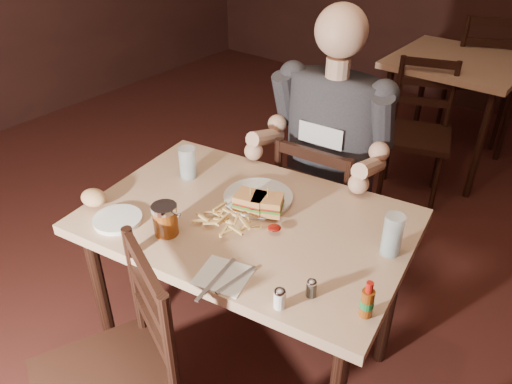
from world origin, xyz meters
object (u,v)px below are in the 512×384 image
Objects in this scene: chair_far at (325,215)px; glass_right at (392,235)px; bg_chair_far at (477,77)px; chair_near at (104,384)px; main_table at (247,237)px; diner at (329,124)px; bg_chair_near at (416,136)px; glass_left at (188,163)px; dinner_plate at (258,198)px; bg_table at (457,72)px; side_plate at (118,220)px; hot_sauce at (368,299)px; syrup_dispenser at (165,220)px.

glass_right is at bearing 131.36° from chair_far.
chair_near is at bearing 64.62° from bg_chair_far.
diner is at bearing 91.98° from main_table.
diner reaches higher than bg_chair_near.
chair_far is 1.23m from chair_near.
glass_left is at bearing 58.57° from bg_chair_far.
diner is 0.47m from dinner_plate.
chair_far reaches higher than bg_chair_near.
bg_chair_far is (-0.00, 0.55, -0.19)m from bg_table.
dinner_plate is (-0.01, -2.66, 0.29)m from bg_chair_far.
main_table is 0.66m from chair_far.
side_plate is at bearing -117.52° from bg_chair_near.
chair_near is 7.44× the size of hot_sauce.
bg_table is 2.47m from syrup_dispenser.
bg_chair_far reaches higher than syrup_dispenser.
chair_far is 0.88× the size of bg_chair_far.
bg_chair_near reaches higher than dinner_plate.
diner is (0.01, -1.66, 0.24)m from bg_table.
side_plate is (-0.25, 0.32, 0.34)m from chair_near.
bg_chair_near is 0.91× the size of diner.
glass_left is (-0.36, 0.07, 0.15)m from main_table.
glass_right is at bearing 76.34° from bg_chair_far.
hot_sauce reaches higher than main_table.
hot_sauce reaches higher than bg_chair_near.
syrup_dispenser is (0.20, -0.31, -0.01)m from glass_left.
bg_table is at bearing 65.58° from bg_chair_far.
diner is 0.91m from hot_sauce.
chair_near is at bearing -110.05° from bg_chair_near.
diner is at bearing -89.79° from bg_table.
bg_chair_far is at bearing 89.75° from dinner_plate.
hot_sauce is (0.57, -1.83, 0.40)m from bg_chair_near.
main_table is 2.78m from bg_chair_far.
glass_left is (-0.27, 0.69, 0.40)m from chair_near.
diner reaches higher than glass_left.
bg_chair_near is at bearing -94.73° from chair_far.
hot_sauce reaches higher than dinner_plate.
dinner_plate is 0.37m from syrup_dispenser.
glass_right reaches higher than chair_near.
glass_right reaches higher than hot_sauce.
bg_chair_near is (0.06, 2.29, -0.01)m from chair_near.
bg_table is at bearing 83.02° from side_plate.
hot_sauce is 1.07× the size of syrup_dispenser.
bg_chair_near is 2.03m from side_plate.
glass_right is (0.83, 0.06, 0.01)m from glass_left.
chair_far is 0.94m from syrup_dispenser.
diner is at bearing 65.74° from bg_chair_far.
main_table is 0.67m from chair_near.
bg_chair_near is at bearing 107.23° from hot_sauce.
glass_right reaches higher than dinner_plate.
bg_chair_far is 3.00m from hot_sauce.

